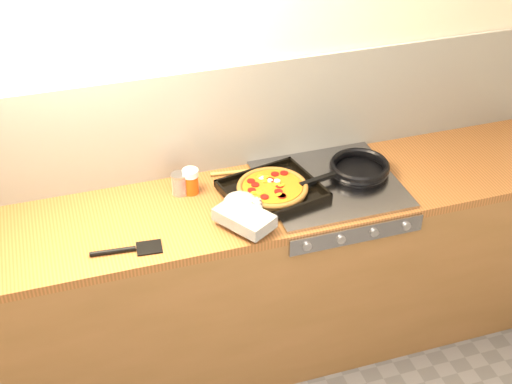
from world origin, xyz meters
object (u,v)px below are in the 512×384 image
object	(u,v)px
pizza_on_tray	(264,196)
tomato_can	(179,184)
juice_glass	(191,181)
frying_pan	(358,168)

from	to	relation	value
pizza_on_tray	tomato_can	bearing A→B (deg)	150.15
pizza_on_tray	juice_glass	world-z (taller)	juice_glass
frying_pan	tomato_can	distance (m)	0.81
pizza_on_tray	frying_pan	distance (m)	0.48
tomato_can	juice_glass	world-z (taller)	juice_glass
tomato_can	juice_glass	size ratio (longest dim) A/B	0.86
frying_pan	juice_glass	distance (m)	0.76
frying_pan	pizza_on_tray	bearing A→B (deg)	-170.37
frying_pan	tomato_can	xyz separation A→B (m)	(-0.80, 0.11, 0.01)
pizza_on_tray	tomato_can	xyz separation A→B (m)	(-0.33, 0.19, 0.01)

